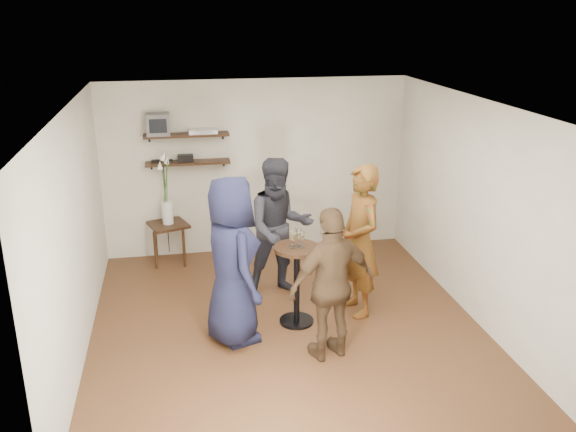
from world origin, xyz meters
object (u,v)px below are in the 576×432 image
at_px(drinks_table, 297,274).
at_px(person_dark, 280,228).
at_px(dvd_deck, 203,131).
at_px(person_plaid, 360,241).
at_px(person_navy, 232,261).
at_px(person_brown, 332,284).
at_px(crt_monitor, 158,124).
at_px(radio, 186,158).
at_px(side_table, 169,230).

xyz_separation_m(drinks_table, person_dark, (-0.06, 0.80, 0.29)).
relative_size(dvd_deck, person_plaid, 0.22).
xyz_separation_m(person_dark, person_navy, (-0.71, -1.03, 0.04)).
distance_m(dvd_deck, person_brown, 3.42).
height_order(drinks_table, person_navy, person_navy).
xyz_separation_m(crt_monitor, person_dark, (1.45, -1.48, -1.11)).
distance_m(person_dark, person_navy, 1.25).
xyz_separation_m(radio, person_brown, (1.38, -3.06, -0.68)).
bearing_deg(side_table, person_plaid, -41.15).
bearing_deg(person_brown, crt_monitor, -76.08).
distance_m(radio, person_dark, 1.94).
xyz_separation_m(crt_monitor, side_table, (0.05, -0.17, -1.51)).
distance_m(side_table, person_dark, 1.96).
xyz_separation_m(radio, drinks_table, (1.16, -2.28, -0.90)).
bearing_deg(crt_monitor, drinks_table, -56.42).
xyz_separation_m(side_table, person_dark, (1.40, -1.31, 0.40)).
relative_size(dvd_deck, person_navy, 0.21).
distance_m(dvd_deck, radio, 0.46).
distance_m(person_plaid, person_dark, 1.09).
xyz_separation_m(side_table, person_plaid, (2.26, -1.98, 0.42)).
bearing_deg(person_dark, person_plaid, -42.43).
relative_size(crt_monitor, side_table, 0.50).
height_order(crt_monitor, person_dark, crt_monitor).
bearing_deg(radio, person_plaid, -47.67).
bearing_deg(person_plaid, dvd_deck, -151.29).
xyz_separation_m(person_plaid, person_navy, (-1.57, -0.36, 0.02)).
bearing_deg(radio, dvd_deck, 0.00).
bearing_deg(side_table, person_brown, -59.73).
bearing_deg(crt_monitor, person_navy, -73.50).
bearing_deg(person_navy, person_plaid, -93.47).
bearing_deg(person_plaid, crt_monitor, -142.49).
distance_m(dvd_deck, person_plaid, 2.90).
xyz_separation_m(side_table, drinks_table, (1.47, -2.11, 0.12)).
bearing_deg(dvd_deck, crt_monitor, 180.00).
xyz_separation_m(person_navy, person_brown, (0.99, -0.55, -0.11)).
relative_size(dvd_deck, side_table, 0.62).
bearing_deg(dvd_deck, radio, 180.00).
relative_size(drinks_table, person_plaid, 0.52).
height_order(crt_monitor, radio, crt_monitor).
distance_m(dvd_deck, drinks_table, 2.77).
distance_m(radio, person_navy, 2.60).
bearing_deg(drinks_table, person_navy, -163.52).
distance_m(side_table, person_navy, 2.48).
height_order(crt_monitor, person_plaid, crt_monitor).
bearing_deg(person_brown, person_dark, -95.60).
height_order(radio, person_brown, person_brown).
height_order(dvd_deck, person_plaid, dvd_deck).
height_order(drinks_table, person_plaid, person_plaid).
relative_size(crt_monitor, person_dark, 0.18).
bearing_deg(side_table, radio, 30.13).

